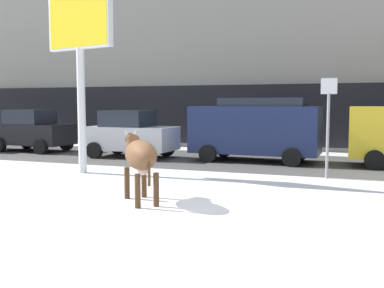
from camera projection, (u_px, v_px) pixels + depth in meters
ground_plane at (172, 209)px, 8.84m from camera, size 120.00×120.00×0.00m
road_strip at (254, 162)px, 16.13m from camera, size 60.00×5.60×0.01m
building_facade at (286, 18)px, 22.41m from camera, size 44.00×6.10×13.00m
cow_brown at (140, 156)px, 9.43m from camera, size 1.56×1.70×1.54m
billboard at (80, 30)px, 13.15m from camera, size 2.50×0.77×5.56m
car_black_hatchback at (32, 131)px, 19.62m from camera, size 3.55×2.02×1.86m
car_silver_hatchback at (130, 134)px, 17.35m from camera, size 3.55×2.02×1.86m
car_navy_van at (256, 128)px, 16.09m from camera, size 4.66×2.24×2.32m
pedestrian_near_billboard at (133, 130)px, 21.20m from camera, size 0.36×0.24×1.73m
street_sign at (328, 120)px, 12.35m from camera, size 0.44×0.08×2.82m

